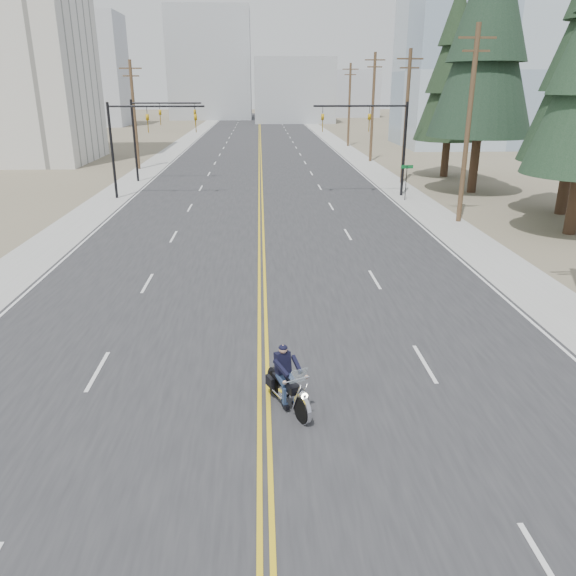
# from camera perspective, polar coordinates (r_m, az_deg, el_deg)

# --- Properties ---
(ground_plane) EXTENTS (400.00, 400.00, 0.00)m
(ground_plane) POSITION_cam_1_polar(r_m,az_deg,el_deg) (13.94, -2.39, -15.86)
(ground_plane) COLOR #776D56
(ground_plane) RESTS_ON ground
(road) EXTENTS (20.00, 200.00, 0.01)m
(road) POSITION_cam_1_polar(r_m,az_deg,el_deg) (81.72, -2.87, 14.17)
(road) COLOR #303033
(road) RESTS_ON ground
(sidewalk_left) EXTENTS (3.00, 200.00, 0.01)m
(sidewalk_left) POSITION_cam_1_polar(r_m,az_deg,el_deg) (82.53, -11.12, 13.89)
(sidewalk_left) COLOR #A5A5A0
(sidewalk_left) RESTS_ON ground
(sidewalk_right) EXTENTS (3.00, 200.00, 0.01)m
(sidewalk_right) POSITION_cam_1_polar(r_m,az_deg,el_deg) (82.53, 5.39, 14.16)
(sidewalk_right) COLOR #A5A5A0
(sidewalk_right) RESTS_ON ground
(traffic_mast_left) EXTENTS (7.10, 0.26, 7.00)m
(traffic_mast_left) POSITION_cam_1_polar(r_m,az_deg,el_deg) (44.35, -15.00, 15.12)
(traffic_mast_left) COLOR black
(traffic_mast_left) RESTS_ON ground
(traffic_mast_right) EXTENTS (7.10, 0.26, 7.00)m
(traffic_mast_right) POSITION_cam_1_polar(r_m,az_deg,el_deg) (44.35, 9.22, 15.52)
(traffic_mast_right) COLOR black
(traffic_mast_right) RESTS_ON ground
(traffic_mast_far) EXTENTS (6.10, 0.26, 7.00)m
(traffic_mast_far) POSITION_cam_1_polar(r_m,az_deg,el_deg) (52.26, -13.58, 15.79)
(traffic_mast_far) COLOR black
(traffic_mast_far) RESTS_ON ground
(street_sign) EXTENTS (0.90, 0.06, 2.62)m
(street_sign) POSITION_cam_1_polar(r_m,az_deg,el_deg) (43.17, 11.94, 11.04)
(street_sign) COLOR black
(street_sign) RESTS_ON ground
(utility_pole_b) EXTENTS (2.20, 0.30, 11.50)m
(utility_pole_b) POSITION_cam_1_polar(r_m,az_deg,el_deg) (36.58, 17.86, 15.61)
(utility_pole_b) COLOR brown
(utility_pole_b) RESTS_ON ground
(utility_pole_c) EXTENTS (2.20, 0.30, 11.00)m
(utility_pole_c) POSITION_cam_1_polar(r_m,az_deg,el_deg) (50.93, 11.92, 16.79)
(utility_pole_c) COLOR brown
(utility_pole_c) RESTS_ON ground
(utility_pole_d) EXTENTS (2.20, 0.30, 11.50)m
(utility_pole_d) POSITION_cam_1_polar(r_m,az_deg,el_deg) (65.55, 8.61, 17.81)
(utility_pole_d) COLOR brown
(utility_pole_d) RESTS_ON ground
(utility_pole_e) EXTENTS (2.20, 0.30, 11.00)m
(utility_pole_e) POSITION_cam_1_polar(r_m,az_deg,el_deg) (82.30, 6.25, 18.12)
(utility_pole_e) COLOR brown
(utility_pole_e) RESTS_ON ground
(utility_pole_left) EXTENTS (2.20, 0.30, 10.50)m
(utility_pole_left) POSITION_cam_1_polar(r_m,az_deg,el_deg) (60.68, -15.35, 16.72)
(utility_pole_left) COLOR brown
(utility_pole_left) RESTS_ON ground
(glass_building) EXTENTS (24.00, 16.00, 20.00)m
(glass_building) POSITION_cam_1_polar(r_m,az_deg,el_deg) (87.40, 19.93, 20.03)
(glass_building) COLOR #9EB5CC
(glass_building) RESTS_ON ground
(haze_bldg_a) EXTENTS (14.00, 12.00, 22.00)m
(haze_bldg_a) POSITION_cam_1_polar(r_m,az_deg,el_deg) (131.11, -19.51, 20.10)
(haze_bldg_a) COLOR #B7BCC6
(haze_bldg_a) RESTS_ON ground
(haze_bldg_b) EXTENTS (18.00, 14.00, 14.00)m
(haze_bldg_b) POSITION_cam_1_polar(r_m,az_deg,el_deg) (136.55, 0.60, 19.43)
(haze_bldg_b) COLOR #ADB2B7
(haze_bldg_b) RESTS_ON ground
(haze_bldg_c) EXTENTS (16.00, 12.00, 18.00)m
(haze_bldg_c) POSITION_cam_1_polar(r_m,az_deg,el_deg) (127.74, 16.42, 19.54)
(haze_bldg_c) COLOR #B7BCC6
(haze_bldg_c) RESTS_ON ground
(haze_bldg_d) EXTENTS (20.00, 15.00, 26.00)m
(haze_bldg_d) POSITION_cam_1_polar(r_m,az_deg,el_deg) (151.87, -7.88, 21.57)
(haze_bldg_d) COLOR #ADB2B7
(haze_bldg_d) RESTS_ON ground
(haze_bldg_e) EXTENTS (14.00, 14.00, 12.00)m
(haze_bldg_e) POSITION_cam_1_polar(r_m,az_deg,el_deg) (163.25, 6.36, 19.04)
(haze_bldg_e) COLOR #B7BCC6
(haze_bldg_e) RESTS_ON ground
(haze_bldg_f) EXTENTS (12.00, 12.00, 16.00)m
(haze_bldg_f) POSITION_cam_1_polar(r_m,az_deg,el_deg) (149.90, -23.54, 18.31)
(haze_bldg_f) COLOR #ADB2B7
(haze_bldg_f) RESTS_ON ground
(motorcyclist) EXTENTS (1.77, 2.40, 1.72)m
(motorcyclist) POSITION_cam_1_polar(r_m,az_deg,el_deg) (14.96, 0.01, -9.23)
(motorcyclist) COLOR black
(motorcyclist) RESTS_ON ground
(conifer_tall) EXTENTS (7.90, 7.90, 21.96)m
(conifer_tall) POSITION_cam_1_polar(r_m,az_deg,el_deg) (47.83, 19.85, 24.20)
(conifer_tall) COLOR #382619
(conifer_tall) RESTS_ON ground
(conifer_far) EXTENTS (6.27, 6.27, 16.79)m
(conifer_far) POSITION_cam_1_polar(r_m,az_deg,el_deg) (55.66, 16.49, 20.69)
(conifer_far) COLOR #382619
(conifer_far) RESTS_ON ground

